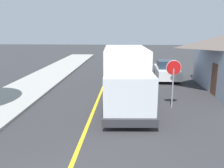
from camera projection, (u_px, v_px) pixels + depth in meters
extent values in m
cube|color=gold|center=(99.00, 98.00, 14.89)|extent=(0.16, 56.00, 0.01)
cube|color=silver|center=(125.00, 70.00, 14.01)|extent=(2.66, 5.12, 2.60)
cube|color=silver|center=(129.00, 93.00, 10.71)|extent=(2.38, 2.12, 1.70)
cube|color=#1E2D3D|center=(130.00, 90.00, 9.75)|extent=(2.04, 0.19, 0.75)
cube|color=#2D2D33|center=(130.00, 123.00, 9.90)|extent=(2.41, 0.33, 0.36)
cylinder|color=black|center=(150.00, 111.00, 11.12)|extent=(0.35, 1.01, 1.00)
cylinder|color=black|center=(106.00, 111.00, 11.13)|extent=(0.35, 1.01, 1.00)
cylinder|color=black|center=(140.00, 87.00, 15.55)|extent=(0.35, 1.01, 1.00)
cylinder|color=black|center=(108.00, 87.00, 15.56)|extent=(0.35, 1.01, 1.00)
cube|color=#4C564C|center=(129.00, 71.00, 20.62)|extent=(1.84, 4.42, 0.76)
cube|color=#1E2D3D|center=(129.00, 63.00, 20.60)|extent=(1.60, 1.81, 0.64)
cylinder|color=black|center=(139.00, 78.00, 19.28)|extent=(0.23, 0.64, 0.64)
cylinder|color=black|center=(120.00, 78.00, 19.38)|extent=(0.23, 0.64, 0.64)
cylinder|color=black|center=(138.00, 72.00, 22.01)|extent=(0.23, 0.64, 0.64)
cylinder|color=black|center=(121.00, 72.00, 22.12)|extent=(0.23, 0.64, 0.64)
cube|color=#B7B7BC|center=(128.00, 61.00, 26.82)|extent=(1.85, 4.42, 0.76)
cube|color=#1E2D3D|center=(128.00, 55.00, 26.80)|extent=(1.60, 1.82, 0.64)
cylinder|color=black|center=(135.00, 66.00, 25.47)|extent=(0.23, 0.64, 0.64)
cylinder|color=black|center=(121.00, 66.00, 25.59)|extent=(0.23, 0.64, 0.64)
cylinder|color=black|center=(135.00, 62.00, 28.21)|extent=(0.23, 0.64, 0.64)
cylinder|color=black|center=(122.00, 62.00, 28.32)|extent=(0.23, 0.64, 0.64)
cube|color=silver|center=(166.00, 72.00, 20.20)|extent=(1.90, 4.44, 0.76)
cube|color=#1E2D3D|center=(167.00, 64.00, 19.90)|extent=(1.63, 1.84, 0.64)
cylinder|color=black|center=(156.00, 73.00, 21.71)|extent=(0.24, 0.65, 0.64)
cylinder|color=black|center=(173.00, 73.00, 21.58)|extent=(0.24, 0.65, 0.64)
cylinder|color=black|center=(159.00, 79.00, 18.98)|extent=(0.24, 0.65, 0.64)
cylinder|color=black|center=(179.00, 79.00, 18.85)|extent=(0.24, 0.65, 0.64)
cylinder|color=gray|center=(173.00, 89.00, 12.80)|extent=(0.08, 0.08, 2.20)
cylinder|color=red|center=(174.00, 68.00, 12.57)|extent=(0.76, 0.03, 0.76)
cylinder|color=white|center=(174.00, 68.00, 12.59)|extent=(0.80, 0.02, 0.80)
cube|color=brown|center=(215.00, 79.00, 15.39)|extent=(0.10, 1.00, 2.10)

